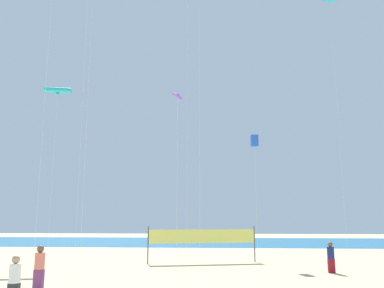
# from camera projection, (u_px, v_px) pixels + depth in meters

# --- Properties ---
(ocean_band) EXTENTS (120.00, 20.00, 0.01)m
(ocean_band) POSITION_uv_depth(u_px,v_px,m) (221.00, 242.00, 49.15)
(ocean_band) COLOR #1E6B99
(ocean_band) RESTS_ON ground
(beachgoer_navy_shirt) EXTENTS (0.38, 0.38, 1.66)m
(beachgoer_navy_shirt) POSITION_uv_depth(u_px,v_px,m) (331.00, 256.00, 21.90)
(beachgoer_navy_shirt) COLOR maroon
(beachgoer_navy_shirt) RESTS_ON ground
(beachgoer_white_shirt) EXTENTS (0.39, 0.39, 1.70)m
(beachgoer_white_shirt) POSITION_uv_depth(u_px,v_px,m) (14.00, 279.00, 13.71)
(beachgoer_white_shirt) COLOR #2D2D33
(beachgoer_white_shirt) RESTS_ON ground
(beachgoer_coral_shirt) EXTENTS (0.42, 0.42, 1.82)m
(beachgoer_coral_shirt) POSITION_uv_depth(u_px,v_px,m) (39.00, 266.00, 16.89)
(beachgoer_coral_shirt) COLOR #7A3872
(beachgoer_coral_shirt) RESTS_ON ground
(volleyball_net) EXTENTS (7.18, 1.80, 2.40)m
(volleyball_net) POSITION_uv_depth(u_px,v_px,m) (202.00, 238.00, 26.87)
(volleyball_net) COLOR #4C4C51
(volleyball_net) RESTS_ON ground
(kite_cyan_tube) EXTENTS (2.11, 0.88, 13.28)m
(kite_cyan_tube) POSITION_uv_depth(u_px,v_px,m) (58.00, 91.00, 32.05)
(kite_cyan_tube) COLOR silver
(kite_cyan_tube) RESTS_ON ground
(kite_cyan_inflatable) EXTENTS (1.56, 0.73, 22.41)m
(kite_cyan_inflatable) POSITION_uv_depth(u_px,v_px,m) (330.00, 0.00, 35.20)
(kite_cyan_inflatable) COLOR silver
(kite_cyan_inflatable) RESTS_ON ground
(kite_violet_diamond) EXTENTS (0.60, 0.61, 9.67)m
(kite_violet_diamond) POSITION_uv_depth(u_px,v_px,m) (178.00, 97.00, 21.30)
(kite_violet_diamond) COLOR silver
(kite_violet_diamond) RESTS_ON ground
(kite_blue_box) EXTENTS (0.55, 0.55, 8.89)m
(kite_blue_box) POSITION_uv_depth(u_px,v_px,m) (254.00, 141.00, 29.01)
(kite_blue_box) COLOR silver
(kite_blue_box) RESTS_ON ground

